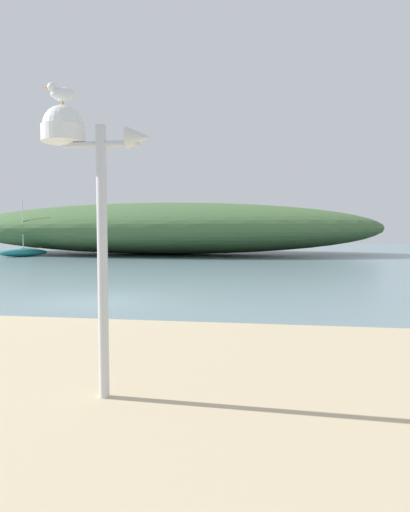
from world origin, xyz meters
name	(u,v)px	position (x,y,z in m)	size (l,w,h in m)	color
ground_plane	(97,301)	(0.00, 0.00, 0.00)	(120.00, 120.00, 0.00)	gray
distant_hill	(162,228)	(-4.61, 26.66, 2.34)	(39.35, 15.06, 4.68)	#476B3D
mast_structure	(79,158)	(3.05, -7.81, 3.01)	(1.30, 0.50, 3.41)	silver
seagull_on_radar	(61,93)	(2.85, -7.81, 3.76)	(0.38, 0.18, 0.26)	orange
sailboat_near_shore	(24,253)	(-14.88, 20.50, 0.33)	(3.45, 3.80, 4.74)	teal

